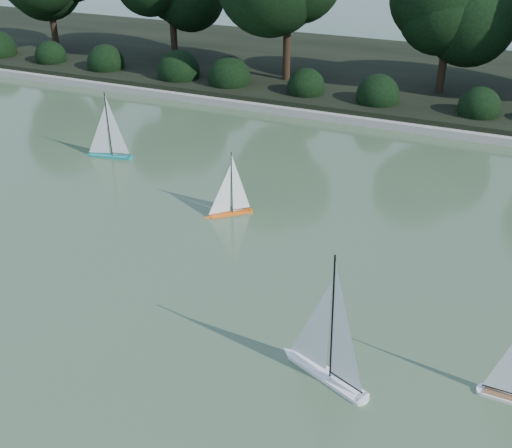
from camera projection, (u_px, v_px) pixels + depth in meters
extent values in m
plane|color=#314529|center=(183.00, 355.00, 7.64)|extent=(80.00, 80.00, 0.00)
cube|color=gray|center=(376.00, 122.00, 14.87)|extent=(40.00, 0.35, 0.18)
cube|color=black|center=(412.00, 78.00, 18.07)|extent=(40.00, 8.00, 0.30)
cylinder|color=black|center=(55.00, 35.00, 20.29)|extent=(0.20, 0.20, 1.51)
cylinder|color=black|center=(174.00, 45.00, 19.37)|extent=(0.20, 0.20, 1.37)
cylinder|color=black|center=(286.00, 60.00, 17.14)|extent=(0.20, 0.20, 1.66)
cylinder|color=black|center=(441.00, 79.00, 16.19)|extent=(0.20, 0.20, 1.26)
sphere|color=black|center=(450.00, 14.00, 15.46)|extent=(2.10, 2.10, 2.10)
sphere|color=black|center=(3.00, 51.00, 19.74)|extent=(1.10, 1.10, 1.10)
sphere|color=black|center=(55.00, 57.00, 19.02)|extent=(1.10, 1.10, 1.10)
sphere|color=black|center=(111.00, 64.00, 18.30)|extent=(1.10, 1.10, 1.10)
sphere|color=black|center=(171.00, 71.00, 17.58)|extent=(1.10, 1.10, 1.10)
sphere|color=black|center=(237.00, 79.00, 16.86)|extent=(1.10, 1.10, 1.10)
sphere|color=black|center=(308.00, 87.00, 16.14)|extent=(1.10, 1.10, 1.10)
sphere|color=black|center=(387.00, 97.00, 15.43)|extent=(1.10, 1.10, 1.10)
sphere|color=black|center=(473.00, 107.00, 14.71)|extent=(1.10, 1.10, 1.10)
cube|color=white|center=(327.00, 373.00, 7.27)|extent=(1.03, 0.61, 0.10)
cone|color=white|center=(289.00, 348.00, 7.66)|extent=(0.27, 0.27, 0.21)
cylinder|color=white|center=(362.00, 397.00, 6.93)|extent=(0.16, 0.16, 0.10)
cylinder|color=black|center=(334.00, 314.00, 6.83)|extent=(0.03, 0.03, 1.61)
cylinder|color=black|center=(346.00, 378.00, 7.03)|extent=(0.44, 0.21, 0.02)
cylinder|color=silver|center=(481.00, 388.00, 7.07)|extent=(0.11, 0.11, 0.09)
cylinder|color=black|center=(501.00, 387.00, 6.95)|extent=(0.39, 0.03, 0.01)
cube|color=orange|center=(231.00, 213.00, 10.88)|extent=(0.61, 0.57, 0.07)
cone|color=orange|center=(207.00, 216.00, 10.77)|extent=(0.20, 0.20, 0.14)
cylinder|color=orange|center=(250.00, 210.00, 10.98)|extent=(0.12, 0.12, 0.07)
cylinder|color=black|center=(232.00, 181.00, 10.62)|extent=(0.02, 0.02, 1.09)
cylinder|color=black|center=(241.00, 207.00, 10.90)|extent=(0.25, 0.22, 0.01)
cube|color=#15857E|center=(110.00, 155.00, 13.18)|extent=(0.88, 0.33, 0.09)
cone|color=#15857E|center=(88.00, 153.00, 13.29)|extent=(0.20, 0.20, 0.17)
cylinder|color=#15857E|center=(130.00, 157.00, 13.10)|extent=(0.12, 0.12, 0.09)
cylinder|color=black|center=(109.00, 122.00, 12.84)|extent=(0.02, 0.02, 1.34)
cylinder|color=black|center=(121.00, 152.00, 13.09)|extent=(0.39, 0.09, 0.01)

